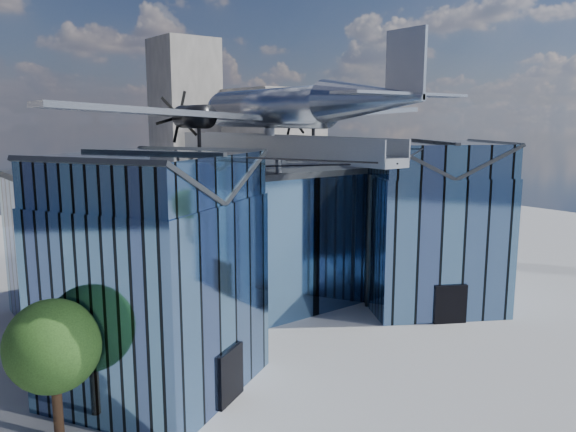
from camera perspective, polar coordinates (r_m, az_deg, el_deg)
ground_plane at (r=36.24m, az=1.97°, el=-11.72°), size 120.00×120.00×0.00m
museum at (r=39.15m, az=-3.42°, el=-1.64°), size 32.88×24.50×17.60m
bg_towers at (r=79.87m, az=-21.03°, el=6.80°), size 77.00×24.50×26.00m
tree_plaza_w at (r=25.47m, az=-22.76°, el=-12.13°), size 4.25×4.25×6.08m
tree_side_e at (r=60.41m, az=13.64°, el=-0.13°), size 3.14×3.14×4.67m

